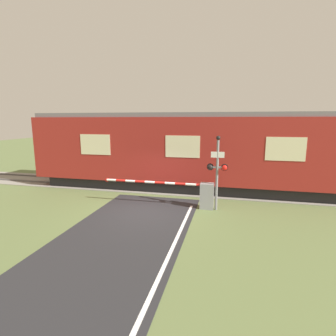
% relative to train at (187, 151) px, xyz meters
% --- Properties ---
extents(ground_plane, '(80.00, 80.00, 0.00)m').
position_rel_train_xyz_m(ground_plane, '(-1.14, -4.05, -2.22)').
color(ground_plane, '#5B6B3D').
extents(track_bed, '(36.00, 3.20, 0.13)m').
position_rel_train_xyz_m(track_bed, '(-1.14, 0.00, -2.19)').
color(track_bed, gray).
rests_on(track_bed, ground_plane).
extents(train, '(17.82, 2.99, 4.34)m').
position_rel_train_xyz_m(train, '(0.00, 0.00, 0.00)').
color(train, black).
rests_on(train, ground_plane).
extents(crossing_barrier, '(5.26, 0.44, 1.18)m').
position_rel_train_xyz_m(crossing_barrier, '(1.05, -3.18, -1.55)').
color(crossing_barrier, gray).
rests_on(crossing_barrier, ground_plane).
extents(signal_post, '(0.92, 0.26, 3.29)m').
position_rel_train_xyz_m(signal_post, '(1.86, -3.24, -0.35)').
color(signal_post, gray).
rests_on(signal_post, ground_plane).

